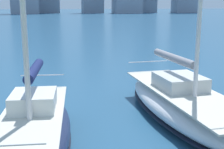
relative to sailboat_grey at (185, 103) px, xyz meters
The scene contains 2 objects.
sailboat_grey is the anchor object (origin of this frame).
sailboat_navy 6.15m from the sailboat_grey, 13.61° to the left, with size 3.28×7.45×11.94m.
Camera 1 is at (2.60, 3.52, 4.61)m, focal length 50.00 mm.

